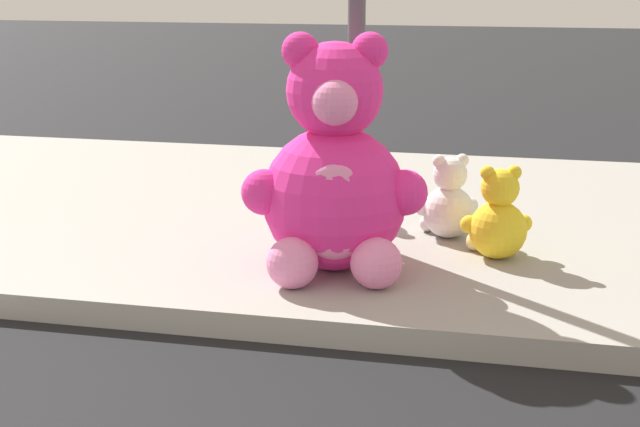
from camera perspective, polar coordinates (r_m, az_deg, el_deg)
name	(u,v)px	position (r m, az deg, el deg)	size (l,w,h in m)	color
sidewalk	(245,212)	(6.92, -4.77, 0.07)	(28.00, 4.40, 0.15)	#9E9B93
plush_pink_large	(334,178)	(5.22, 0.92, 2.24)	(1.06, 0.98, 1.40)	#F22D93
plush_yellow	(498,221)	(5.64, 11.21, -0.44)	(0.44, 0.42, 0.59)	yellow
plush_white	(448,204)	(6.03, 8.13, 0.63)	(0.41, 0.40, 0.56)	white
plush_lavender	(325,175)	(6.58, 0.30, 2.48)	(0.49, 0.50, 0.69)	#B28CD8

